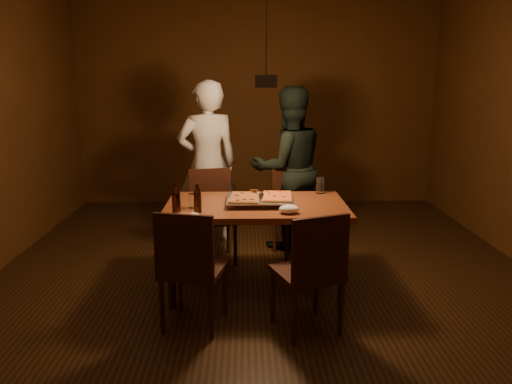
{
  "coord_description": "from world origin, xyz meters",
  "views": [
    {
      "loc": [
        -0.17,
        -4.09,
        1.79
      ],
      "look_at": [
        -0.08,
        -0.05,
        0.85
      ],
      "focal_mm": 35.0,
      "sensor_mm": 36.0,
      "label": 1
    }
  ],
  "objects_px": {
    "chair_far_right": "(295,203)",
    "plate_slice": "(184,216)",
    "diner_dark": "(289,168)",
    "chair_far_left": "(212,206)",
    "dining_table": "(256,212)",
    "beer_bottle_a": "(176,199)",
    "chair_near_right": "(313,263)",
    "beer_bottle_b": "(197,198)",
    "pizza_tray": "(260,201)",
    "chair_near_left": "(190,259)",
    "diner_white": "(208,164)",
    "pendant_lamp": "(266,80)"
  },
  "relations": [
    {
      "from": "chair_far_right",
      "to": "plate_slice",
      "type": "xyz_separation_m",
      "value": [
        -0.97,
        -1.24,
        0.22
      ]
    },
    {
      "from": "diner_dark",
      "to": "chair_far_left",
      "type": "bearing_deg",
      "value": 7.98
    },
    {
      "from": "dining_table",
      "to": "beer_bottle_a",
      "type": "bearing_deg",
      "value": -151.47
    },
    {
      "from": "dining_table",
      "to": "beer_bottle_a",
      "type": "xyz_separation_m",
      "value": [
        -0.62,
        -0.34,
        0.2
      ]
    },
    {
      "from": "chair_far_right",
      "to": "chair_near_right",
      "type": "height_order",
      "value": "same"
    },
    {
      "from": "chair_near_right",
      "to": "beer_bottle_b",
      "type": "distance_m",
      "value": 1.05
    },
    {
      "from": "pizza_tray",
      "to": "beer_bottle_b",
      "type": "xyz_separation_m",
      "value": [
        -0.49,
        -0.27,
        0.09
      ]
    },
    {
      "from": "plate_slice",
      "to": "diner_dark",
      "type": "bearing_deg",
      "value": 58.58
    },
    {
      "from": "plate_slice",
      "to": "beer_bottle_a",
      "type": "bearing_deg",
      "value": 130.67
    },
    {
      "from": "chair_near_left",
      "to": "diner_dark",
      "type": "xyz_separation_m",
      "value": [
        0.85,
        1.83,
        0.31
      ]
    },
    {
      "from": "dining_table",
      "to": "diner_white",
      "type": "xyz_separation_m",
      "value": [
        -0.49,
        1.21,
        0.2
      ]
    },
    {
      "from": "chair_near_left",
      "to": "chair_near_right",
      "type": "height_order",
      "value": "same"
    },
    {
      "from": "chair_near_left",
      "to": "chair_near_right",
      "type": "xyz_separation_m",
      "value": [
        0.85,
        -0.08,
        0.0
      ]
    },
    {
      "from": "chair_near_left",
      "to": "beer_bottle_b",
      "type": "height_order",
      "value": "beer_bottle_b"
    },
    {
      "from": "diner_white",
      "to": "beer_bottle_a",
      "type": "bearing_deg",
      "value": 69.6
    },
    {
      "from": "chair_far_left",
      "to": "plate_slice",
      "type": "bearing_deg",
      "value": 70.71
    },
    {
      "from": "chair_near_right",
      "to": "beer_bottle_a",
      "type": "height_order",
      "value": "beer_bottle_a"
    },
    {
      "from": "dining_table",
      "to": "plate_slice",
      "type": "xyz_separation_m",
      "value": [
        -0.56,
        -0.41,
        0.08
      ]
    },
    {
      "from": "beer_bottle_b",
      "to": "dining_table",
      "type": "bearing_deg",
      "value": 29.37
    },
    {
      "from": "diner_dark",
      "to": "diner_white",
      "type": "bearing_deg",
      "value": -24.36
    },
    {
      "from": "chair_near_right",
      "to": "plate_slice",
      "type": "bearing_deg",
      "value": 135.71
    },
    {
      "from": "diner_dark",
      "to": "pendant_lamp",
      "type": "height_order",
      "value": "pendant_lamp"
    },
    {
      "from": "beer_bottle_a",
      "to": "diner_white",
      "type": "distance_m",
      "value": 1.56
    },
    {
      "from": "chair_near_left",
      "to": "diner_dark",
      "type": "bearing_deg",
      "value": 78.5
    },
    {
      "from": "chair_near_right",
      "to": "beer_bottle_b",
      "type": "relative_size",
      "value": 2.37
    },
    {
      "from": "dining_table",
      "to": "beer_bottle_b",
      "type": "height_order",
      "value": "beer_bottle_b"
    },
    {
      "from": "chair_far_right",
      "to": "diner_dark",
      "type": "xyz_separation_m",
      "value": [
        -0.04,
        0.26,
        0.31
      ]
    },
    {
      "from": "chair_near_right",
      "to": "beer_bottle_a",
      "type": "distance_m",
      "value": 1.15
    },
    {
      "from": "chair_near_left",
      "to": "chair_near_right",
      "type": "bearing_deg",
      "value": 7.88
    },
    {
      "from": "chair_far_left",
      "to": "diner_white",
      "type": "relative_size",
      "value": 0.29
    },
    {
      "from": "beer_bottle_a",
      "to": "dining_table",
      "type": "bearing_deg",
      "value": 28.53
    },
    {
      "from": "diner_white",
      "to": "chair_far_right",
      "type": "bearing_deg",
      "value": 141.52
    },
    {
      "from": "beer_bottle_a",
      "to": "diner_white",
      "type": "relative_size",
      "value": 0.14
    },
    {
      "from": "dining_table",
      "to": "chair_far_left",
      "type": "height_order",
      "value": "chair_far_left"
    },
    {
      "from": "chair_near_right",
      "to": "pizza_tray",
      "type": "xyz_separation_m",
      "value": [
        -0.34,
        0.83,
        0.24
      ]
    },
    {
      "from": "dining_table",
      "to": "chair_far_right",
      "type": "height_order",
      "value": "chair_far_right"
    },
    {
      "from": "beer_bottle_a",
      "to": "chair_far_right",
      "type": "bearing_deg",
      "value": 48.75
    },
    {
      "from": "beer_bottle_b",
      "to": "chair_far_left",
      "type": "bearing_deg",
      "value": 87.68
    },
    {
      "from": "chair_near_left",
      "to": "plate_slice",
      "type": "distance_m",
      "value": 0.4
    },
    {
      "from": "chair_far_left",
      "to": "diner_white",
      "type": "bearing_deg",
      "value": -94.63
    },
    {
      "from": "pizza_tray",
      "to": "pendant_lamp",
      "type": "relative_size",
      "value": 0.5
    },
    {
      "from": "chair_far_right",
      "to": "beer_bottle_a",
      "type": "xyz_separation_m",
      "value": [
        -1.03,
        -1.17,
        0.34
      ]
    },
    {
      "from": "chair_near_left",
      "to": "diner_white",
      "type": "xyz_separation_m",
      "value": [
        -0.01,
        1.95,
        0.34
      ]
    },
    {
      "from": "beer_bottle_b",
      "to": "pizza_tray",
      "type": "bearing_deg",
      "value": 28.77
    },
    {
      "from": "pizza_tray",
      "to": "diner_dark",
      "type": "height_order",
      "value": "diner_dark"
    },
    {
      "from": "chair_far_right",
      "to": "beer_bottle_a",
      "type": "distance_m",
      "value": 1.59
    },
    {
      "from": "diner_white",
      "to": "dining_table",
      "type": "bearing_deg",
      "value": 96.26
    },
    {
      "from": "chair_far_left",
      "to": "beer_bottle_b",
      "type": "xyz_separation_m",
      "value": [
        -0.04,
        -1.0,
        0.33
      ]
    },
    {
      "from": "chair_near_right",
      "to": "diner_white",
      "type": "distance_m",
      "value": 2.23
    },
    {
      "from": "chair_far_right",
      "to": "diner_dark",
      "type": "relative_size",
      "value": 0.3
    }
  ]
}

